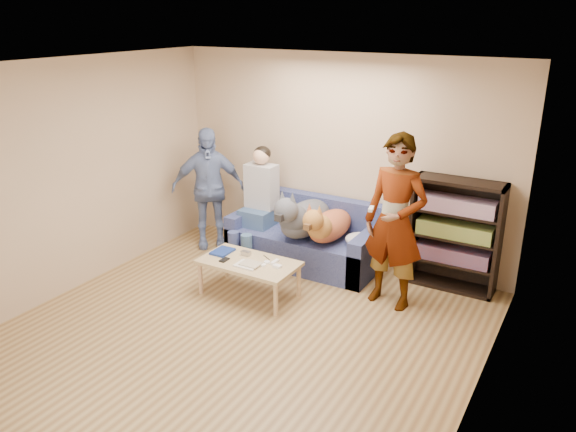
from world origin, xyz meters
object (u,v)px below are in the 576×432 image
Objects in this scene: dog_gray at (302,218)px; coffee_table at (249,265)px; sofa at (306,241)px; notebook_blue at (222,251)px; camera_silver at (246,253)px; dog_tan at (327,225)px; bookshelf at (455,232)px; person_standing_left at (208,188)px; person_standing_right at (395,222)px; person_seated at (258,199)px.

coffee_table is (-0.16, -0.94, -0.30)m from dog_gray.
sofa is at bearing 84.13° from coffee_table.
notebook_blue is 2.36× the size of camera_silver.
dog_tan is 1.05× the size of coffee_table.
dog_tan reaches higher than camera_silver.
bookshelf is at bearing 7.40° from sofa.
coffee_table is at bearing -95.87° from sofa.
person_standing_left is 1.42× the size of dog_tan.
notebook_blue is at bearing -165.96° from camera_silver.
sofa is (-1.33, 0.50, -0.67)m from person_standing_right.
person_standing_right is 1.16× the size of person_standing_left.
person_standing_left reaches higher than dog_gray.
person_standing_right is at bearing -46.67° from person_standing_left.
person_standing_left reaches higher than bookshelf.
camera_silver is (0.28, 0.07, 0.01)m from notebook_blue.
person_seated is at bearing -171.62° from bookshelf.
camera_silver is (-1.57, -0.51, -0.51)m from person_standing_right.
person_standing_left is at bearing -175.74° from person_seated.
dog_tan is (0.33, 0.01, -0.04)m from dog_gray.
person_seated reaches higher than sofa.
dog_tan is (0.90, 0.90, 0.20)m from notebook_blue.
sofa is 1.64× the size of dog_tan.
sofa is 1.86m from bookshelf.
dog_tan is 1.48m from bookshelf.
person_standing_right is 1.72m from camera_silver.
person_standing_right is 1.73× the size of coffee_table.
person_seated is (-0.13, 0.96, 0.34)m from notebook_blue.
person_seated reaches higher than camera_silver.
dog_gray reaches higher than sofa.
person_standing_right reaches higher than person_standing_left.
dog_tan is (0.38, -0.19, 0.35)m from sofa.
coffee_table is 2.38m from bookshelf.
dog_gray is (0.70, -0.07, -0.10)m from person_seated.
person_seated is 1.13× the size of bookshelf.
camera_silver is at bearing -126.65° from dog_tan.
sofa is at bearing -32.58° from person_standing_left.
bookshelf is at bearing 31.54° from camera_silver.
sofa is at bearing -172.60° from bookshelf.
person_standing_left is at bearing 179.92° from dog_tan.
person_seated is 1.15× the size of dog_gray.
dog_tan reaches higher than coffee_table.
camera_silver is 0.09× the size of dog_tan.
bookshelf reaches higher than sofa.
person_standing_left is 6.31× the size of notebook_blue.
camera_silver is 0.09× the size of dog_gray.
person_seated is 1.21m from coffee_table.
notebook_blue is 1.03m from person_seated.
dog_gray is at bearing -166.27° from bookshelf.
person_standing_right reaches higher than notebook_blue.
dog_tan is at bearing 62.35° from coffee_table.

